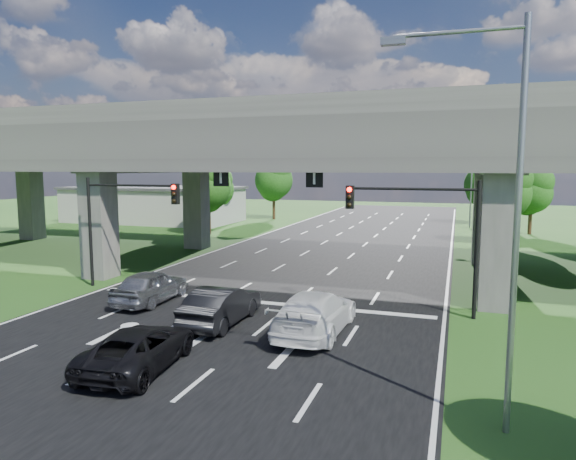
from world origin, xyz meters
The scene contains 19 objects.
ground centered at (0.00, 0.00, 0.00)m, with size 160.00×160.00×0.00m, color #224B18.
road centered at (0.00, 10.00, 0.01)m, with size 18.00×120.00×0.03m, color black.
overpass centered at (0.00, 12.00, 7.92)m, with size 80.00×15.00×10.00m.
warehouse centered at (-26.00, 35.00, 2.00)m, with size 20.00×10.00×4.00m, color #9E9E99.
signal_right centered at (7.82, 3.94, 4.19)m, with size 5.76×0.54×6.00m.
signal_left centered at (-7.82, 3.94, 4.19)m, with size 5.76×0.54×6.00m.
streetlight_near centered at (10.10, -6.00, 5.85)m, with size 3.38×0.25×10.00m.
streetlight_far centered at (10.10, 24.00, 5.85)m, with size 3.38×0.25×10.00m.
streetlight_beyond centered at (10.10, 40.00, 5.85)m, with size 3.38×0.25×10.00m.
tree_left_near centered at (-13.95, 26.00, 4.82)m, with size 4.50×4.50×7.80m.
tree_left_mid centered at (-16.95, 34.00, 4.17)m, with size 3.91×3.90×6.76m.
tree_left_far centered at (-12.95, 42.00, 5.14)m, with size 4.80×4.80×8.32m.
tree_right_near centered at (13.05, 28.00, 4.50)m, with size 4.20×4.20×7.28m.
tree_right_mid centered at (16.05, 36.00, 4.17)m, with size 3.91×3.90×6.76m.
tree_right_far centered at (12.05, 44.00, 4.82)m, with size 4.50×4.50×7.80m.
car_silver centered at (-4.82, 1.84, 0.83)m, with size 1.90×4.71×1.60m, color #9A9CA2.
car_dark centered at (-0.05, -0.24, 0.82)m, with size 1.68×4.83×1.59m, color black.
car_white centered at (3.98, -0.15, 0.86)m, with size 2.34×5.75×1.67m, color white.
car_trailing centered at (-0.50, -5.44, 0.71)m, with size 2.27×4.92×1.37m, color black.
Camera 1 is at (9.14, -19.14, 6.53)m, focal length 32.00 mm.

